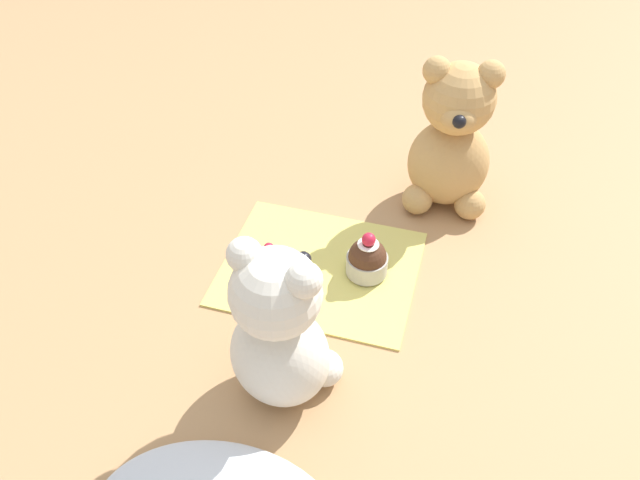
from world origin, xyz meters
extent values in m
plane|color=tan|center=(0.00, 0.00, 0.00)|extent=(4.00, 4.00, 0.00)
cube|color=#E0D166|center=(0.00, 0.00, 0.00)|extent=(0.27, 0.22, 0.01)
ellipsoid|color=silver|center=(-0.01, 0.20, 0.07)|extent=(0.14, 0.13, 0.13)
sphere|color=silver|center=(-0.01, 0.20, 0.17)|extent=(0.10, 0.10, 0.10)
ellipsoid|color=silver|center=(-0.02, 0.16, 0.16)|extent=(0.05, 0.05, 0.04)
sphere|color=black|center=(-0.02, 0.15, 0.17)|extent=(0.02, 0.02, 0.02)
sphere|color=silver|center=(-0.04, 0.21, 0.21)|extent=(0.04, 0.04, 0.04)
sphere|color=silver|center=(0.02, 0.19, 0.21)|extent=(0.04, 0.04, 0.04)
sphere|color=silver|center=(-0.06, 0.17, 0.02)|extent=(0.04, 0.04, 0.04)
sphere|color=silver|center=(0.02, 0.16, 0.02)|extent=(0.04, 0.04, 0.04)
ellipsoid|color=tan|center=(-0.14, -0.20, 0.07)|extent=(0.13, 0.12, 0.14)
sphere|color=tan|center=(-0.14, -0.20, 0.18)|extent=(0.10, 0.10, 0.10)
ellipsoid|color=tan|center=(-0.15, -0.16, 0.17)|extent=(0.05, 0.05, 0.04)
sphere|color=black|center=(-0.15, -0.15, 0.18)|extent=(0.02, 0.02, 0.02)
sphere|color=tan|center=(-0.11, -0.20, 0.22)|extent=(0.04, 0.04, 0.04)
sphere|color=tan|center=(-0.18, -0.21, 0.22)|extent=(0.04, 0.04, 0.04)
sphere|color=tan|center=(-0.11, -0.16, 0.02)|extent=(0.05, 0.05, 0.05)
sphere|color=tan|center=(-0.19, -0.17, 0.02)|extent=(0.05, 0.05, 0.05)
cylinder|color=#B2ADA3|center=(0.06, 0.04, 0.02)|extent=(0.05, 0.05, 0.03)
sphere|color=#472819|center=(0.06, 0.04, 0.03)|extent=(0.05, 0.05, 0.05)
cylinder|color=white|center=(0.06, 0.04, 0.06)|extent=(0.03, 0.03, 0.00)
sphere|color=red|center=(0.06, 0.04, 0.06)|extent=(0.01, 0.01, 0.01)
cylinder|color=#B2ADA3|center=(-0.07, -0.01, 0.02)|extent=(0.06, 0.06, 0.03)
sphere|color=#472819|center=(-0.07, -0.01, 0.03)|extent=(0.05, 0.05, 0.05)
cylinder|color=white|center=(-0.07, -0.01, 0.06)|extent=(0.03, 0.03, 0.00)
sphere|color=red|center=(-0.07, -0.01, 0.07)|extent=(0.02, 0.02, 0.02)
camera|label=1|loc=(-0.17, 0.59, 0.64)|focal=35.00mm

